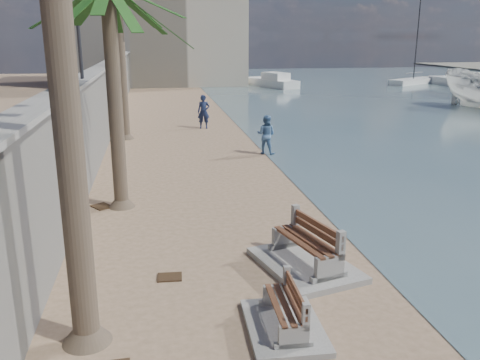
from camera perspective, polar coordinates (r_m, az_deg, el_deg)
seawall at (r=26.52m, az=-15.03°, el=8.25°), size 0.45×70.00×3.50m
wall_cap at (r=26.36m, az=-15.32°, el=12.13°), size 0.80×70.00×0.12m
end_building at (r=58.25m, az=-9.33°, el=17.58°), size 18.00×12.00×14.00m
bench_near at (r=9.22m, az=5.01°, el=-14.51°), size 1.36×1.94×0.80m
bench_far at (r=11.45m, az=7.41°, el=-7.65°), size 2.31×2.88×1.06m
person_a at (r=28.73m, az=-4.11°, el=7.92°), size 0.85×0.64×2.15m
person_b at (r=22.30m, az=2.95°, el=5.35°), size 1.16×1.09×1.91m
yacht_near at (r=58.04m, az=24.07°, el=9.87°), size 3.09×9.84×1.50m
yacht_far at (r=53.38m, az=3.45°, el=10.79°), size 4.63×7.50×1.50m
sailboat_west at (r=59.34m, az=18.87°, el=10.46°), size 6.96×5.29×9.69m
debris_c at (r=16.02m, az=-15.26°, el=-2.87°), size 0.74×0.77×0.03m
debris_d at (r=11.20m, az=-7.90°, el=-10.74°), size 0.54×0.44×0.03m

